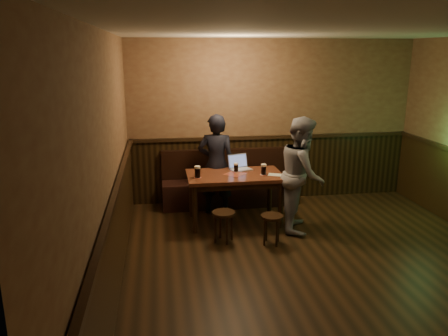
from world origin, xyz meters
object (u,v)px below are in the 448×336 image
bench (226,187)px  pint_left (198,172)px  person_suit (216,164)px  laptop (239,166)px  pint_mid (236,168)px  pub_table (235,181)px  stool_left (224,218)px  pint_right (264,169)px  person_grey (302,174)px  stool_right (272,221)px

bench → pint_left: 1.23m
person_suit → pint_left: bearing=71.7°
bench → laptop: laptop is taller
pint_mid → person_suit: (-0.26, 0.37, -0.03)m
pub_table → pint_left: size_ratio=8.09×
pub_table → stool_left: 0.81m
pint_left → pint_right: size_ratio=1.07×
pint_right → laptop: (-0.31, 0.36, -0.02)m
pint_right → laptop: 0.47m
bench → person_grey: 1.62m
bench → stool_left: bench is taller
pint_mid → laptop: bearing=62.8°
laptop → person_suit: person_suit is taller
laptop → pint_right: bearing=-66.0°
stool_right → person_suit: person_suit is taller
pint_mid → pint_left: bearing=-160.9°
stool_left → pub_table: bearing=68.3°
laptop → pint_mid: bearing=-133.6°
pint_right → person_grey: size_ratio=0.10×
stool_right → pint_mid: size_ratio=2.83×
person_suit → stool_right: bearing=127.1°
pint_mid → pint_right: 0.44m
pint_mid → person_suit: bearing=125.1°
pint_mid → person_grey: 1.02m
stool_right → person_suit: 1.54m
person_suit → pub_table: bearing=128.4°
bench → person_grey: (0.94, -1.21, 0.53)m
pub_table → pint_right: (0.43, -0.10, 0.19)m
pub_table → pint_mid: (0.04, 0.10, 0.18)m
pint_mid → laptop: (0.08, 0.16, -0.01)m
stool_left → pint_mid: (0.31, 0.79, 0.50)m
pub_table → stool_right: 1.00m
pub_table → bench: bearing=90.0°
pint_mid → pub_table: bearing=-110.0°
bench → pint_right: bench is taller
stool_right → pub_table: bearing=113.1°
bench → stool_right: (0.37, -1.69, 0.02)m
pint_left → laptop: 0.79m
stool_right → laptop: laptop is taller
bench → pint_left: size_ratio=12.25×
pub_table → laptop: size_ratio=3.71×
pint_right → pub_table: bearing=167.1°
pint_mid → pint_right: bearing=-27.2°
pub_table → person_grey: 1.03m
laptop → person_grey: 1.04m
stool_left → person_grey: person_grey is taller
stool_right → laptop: (-0.25, 1.13, 0.50)m
pint_left → pint_mid: size_ratio=1.22×
stool_right → pint_right: pint_right is taller
stool_right → person_suit: bearing=113.8°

